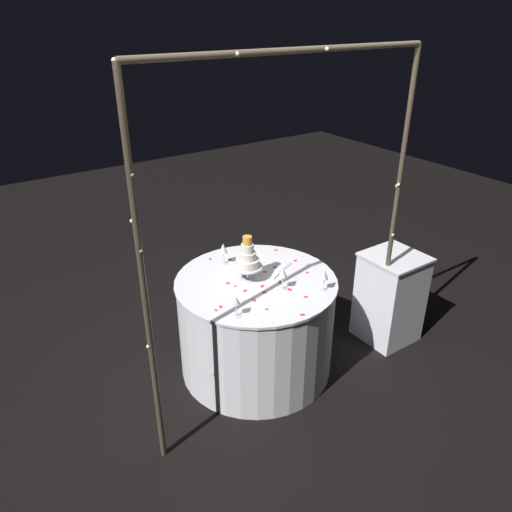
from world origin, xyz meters
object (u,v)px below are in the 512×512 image
object	(u,v)px
wine_glass_3	(283,273)
wine_glass_1	(236,302)
wine_glass_2	(223,249)
cake_knife	(281,272)
main_table	(256,325)
side_table	(390,297)
wine_glass_0	(324,275)
tiered_cake	(247,259)
decorative_arch	(291,199)

from	to	relation	value
wine_glass_3	wine_glass_1	bearing A→B (deg)	12.53
wine_glass_2	wine_glass_3	xyz separation A→B (m)	(-0.14, 0.57, 0.00)
cake_knife	main_table	bearing A→B (deg)	-1.64
wine_glass_2	side_table	bearing A→B (deg)	151.41
main_table	wine_glass_0	xyz separation A→B (m)	(-0.30, 0.39, 0.52)
wine_glass_3	main_table	bearing A→B (deg)	-69.75
tiered_cake	cake_knife	size ratio (longest dim) A/B	1.25
cake_knife	wine_glass_3	bearing A→B (deg)	55.31
decorative_arch	cake_knife	bearing A→B (deg)	-120.96
side_table	wine_glass_2	size ratio (longest dim) A/B	4.55
side_table	wine_glass_3	size ratio (longest dim) A/B	4.53
cake_knife	tiered_cake	bearing A→B (deg)	-11.31
side_table	wine_glass_2	world-z (taller)	wine_glass_2
main_table	side_table	world-z (taller)	main_table
decorative_arch	side_table	size ratio (longest dim) A/B	3.04
wine_glass_2	wine_glass_3	size ratio (longest dim) A/B	0.99
decorative_arch	wine_glass_3	world-z (taller)	decorative_arch
decorative_arch	wine_glass_1	xyz separation A→B (m)	(0.37, -0.06, -0.63)
decorative_arch	main_table	distance (m)	1.20
decorative_arch	main_table	xyz separation A→B (m)	(-0.00, -0.38, -1.14)
wine_glass_1	wine_glass_3	size ratio (longest dim) A/B	0.87
tiered_cake	wine_glass_0	world-z (taller)	tiered_cake
main_table	tiered_cake	xyz separation A→B (m)	(0.04, -0.05, 0.56)
tiered_cake	wine_glass_3	distance (m)	0.29
main_table	wine_glass_3	xyz separation A→B (m)	(-0.08, 0.21, 0.52)
wine_glass_2	cake_knife	xyz separation A→B (m)	(-0.28, 0.36, -0.12)
wine_glass_3	cake_knife	xyz separation A→B (m)	(-0.14, -0.21, -0.13)
wine_glass_1	wine_glass_3	distance (m)	0.46
wine_glass_1	wine_glass_3	world-z (taller)	wine_glass_3
cake_knife	decorative_arch	bearing A→B (deg)	59.04
main_table	tiered_cake	size ratio (longest dim) A/B	3.46
tiered_cake	wine_glass_3	bearing A→B (deg)	114.98
tiered_cake	wine_glass_2	size ratio (longest dim) A/B	2.01
cake_knife	wine_glass_0	bearing A→B (deg)	102.14
decorative_arch	main_table	bearing A→B (deg)	-90.17
decorative_arch	wine_glass_2	size ratio (longest dim) A/B	13.86
tiered_cake	main_table	bearing A→B (deg)	132.34
wine_glass_2	wine_glass_3	bearing A→B (deg)	103.73
decorative_arch	cake_knife	world-z (taller)	decorative_arch
tiered_cake	wine_glass_0	size ratio (longest dim) A/B	2.02
wine_glass_0	wine_glass_2	xyz separation A→B (m)	(0.36, -0.75, 0.00)
wine_glass_2	wine_glass_1	bearing A→B (deg)	65.06
wine_glass_3	cake_knife	world-z (taller)	wine_glass_3
side_table	cake_knife	world-z (taller)	cake_knife
main_table	side_table	xyz separation A→B (m)	(-1.16, 0.31, -0.00)
tiered_cake	wine_glass_0	xyz separation A→B (m)	(-0.35, 0.44, -0.04)
main_table	cake_knife	bearing A→B (deg)	178.36
wine_glass_0	main_table	bearing A→B (deg)	-52.05
wine_glass_2	cake_knife	size ratio (longest dim) A/B	0.62
wine_glass_0	wine_glass_1	xyz separation A→B (m)	(0.68, -0.08, -0.01)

